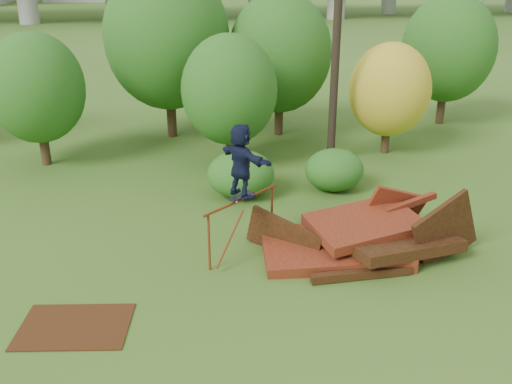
{
  "coord_description": "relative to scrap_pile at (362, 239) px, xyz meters",
  "views": [
    {
      "loc": [
        -2.72,
        -10.55,
        6.79
      ],
      "look_at": [
        -0.8,
        2.0,
        1.6
      ],
      "focal_mm": 40.0,
      "sensor_mm": 36.0,
      "label": 1
    }
  ],
  "objects": [
    {
      "name": "tree_3",
      "position": [
        -0.06,
        10.6,
        2.95
      ],
      "size": [
        4.12,
        4.12,
        5.71
      ],
      "color": "black",
      "rests_on": "ground"
    },
    {
      "name": "skater",
      "position": [
        -2.92,
        0.48,
        2.04
      ],
      "size": [
        1.34,
        1.67,
        1.78
      ],
      "primitive_type": "imported",
      "rotation": [
        0.0,
        0.0,
        2.15
      ],
      "color": "#111632",
      "rests_on": "skateboard"
    },
    {
      "name": "shrub_right",
      "position": [
        0.5,
        4.23,
        0.27
      ],
      "size": [
        1.86,
        1.71,
        1.32
      ],
      "primitive_type": "ellipsoid",
      "color": "#195015",
      "rests_on": "ground"
    },
    {
      "name": "flat_plate",
      "position": [
        -6.62,
        -2.11,
        -0.37
      ],
      "size": [
        2.34,
        1.81,
        0.03
      ],
      "primitive_type": "cube",
      "rotation": [
        0.0,
        0.0,
        -0.13
      ],
      "color": "#3A1E0C",
      "rests_on": "ground"
    },
    {
      "name": "grind_rail",
      "position": [
        -2.91,
        0.48,
        0.69
      ],
      "size": [
        2.01,
        1.7,
        1.47
      ],
      "color": "#672A10",
      "rests_on": "ground"
    },
    {
      "name": "tree_1",
      "position": [
        -4.46,
        10.99,
        3.6
      ],
      "size": [
        4.89,
        4.89,
        6.81
      ],
      "color": "black",
      "rests_on": "ground"
    },
    {
      "name": "tree_4",
      "position": [
        3.46,
        7.59,
        2.0
      ],
      "size": [
        2.97,
        2.97,
        4.1
      ],
      "color": "black",
      "rests_on": "ground"
    },
    {
      "name": "tree_5",
      "position": [
        7.38,
        11.21,
        2.88
      ],
      "size": [
        3.95,
        3.95,
        5.55
      ],
      "color": "black",
      "rests_on": "ground"
    },
    {
      "name": "shrub_left",
      "position": [
        -2.47,
        4.16,
        0.33
      ],
      "size": [
        2.07,
        1.91,
        1.43
      ],
      "primitive_type": "ellipsoid",
      "color": "#195015",
      "rests_on": "ground"
    },
    {
      "name": "ground",
      "position": [
        -1.76,
        -1.49,
        -0.39
      ],
      "size": [
        240.0,
        240.0,
        0.0
      ],
      "primitive_type": "plane",
      "color": "#2D5116",
      "rests_on": "ground"
    },
    {
      "name": "skateboard",
      "position": [
        -2.92,
        0.48,
        1.14
      ],
      "size": [
        0.71,
        0.64,
        0.08
      ],
      "rotation": [
        0.0,
        0.0,
        0.7
      ],
      "color": "black",
      "rests_on": "grind_rail"
    },
    {
      "name": "tree_2",
      "position": [
        -2.48,
        6.96,
        2.32
      ],
      "size": [
        3.26,
        3.26,
        4.59
      ],
      "color": "black",
      "rests_on": "ground"
    },
    {
      "name": "utility_pole",
      "position": [
        1.12,
        6.8,
        4.42
      ],
      "size": [
        1.4,
        0.28,
        9.47
      ],
      "color": "black",
      "rests_on": "ground"
    },
    {
      "name": "scrap_pile",
      "position": [
        0.0,
        0.0,
        0.0
      ],
      "size": [
        5.71,
        2.86,
        2.12
      ],
      "color": "#48160C",
      "rests_on": "ground"
    },
    {
      "name": "tree_0",
      "position": [
        -8.96,
        8.12,
        2.35
      ],
      "size": [
        3.28,
        3.28,
        4.63
      ],
      "color": "black",
      "rests_on": "ground"
    }
  ]
}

